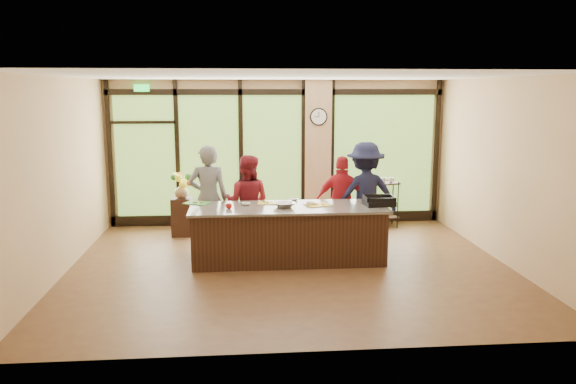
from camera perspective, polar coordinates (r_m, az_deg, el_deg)
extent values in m
plane|color=#51301C|center=(9.10, 0.19, -7.54)|extent=(7.00, 7.00, 0.00)
plane|color=white|center=(8.67, 0.20, 11.70)|extent=(7.00, 7.00, 0.00)
plane|color=tan|center=(11.73, -1.12, 4.00)|extent=(7.00, 0.00, 7.00)
plane|color=tan|center=(9.14, -22.23, 1.42)|extent=(0.00, 6.00, 6.00)
plane|color=tan|center=(9.72, 21.23, 1.98)|extent=(0.00, 6.00, 6.00)
cube|color=tan|center=(11.75, 3.05, 4.00)|extent=(0.55, 0.12, 3.00)
cube|color=black|center=(11.60, -1.12, 10.12)|extent=(6.90, 0.08, 0.12)
cube|color=black|center=(11.91, -1.08, -2.64)|extent=(6.90, 0.08, 0.20)
cube|color=#19D83F|center=(11.69, -14.65, 10.19)|extent=(0.30, 0.04, 0.14)
cube|color=#387227|center=(11.83, -14.29, 3.50)|extent=(1.20, 0.02, 2.50)
cube|color=#387227|center=(11.69, -7.98, 3.64)|extent=(1.20, 0.02, 2.50)
cube|color=#387227|center=(11.70, -1.60, 3.74)|extent=(1.20, 0.02, 2.50)
cube|color=#387227|center=(12.06, 9.64, 3.80)|extent=(2.10, 0.02, 2.50)
cube|color=black|center=(11.94, -17.64, 3.63)|extent=(0.08, 0.08, 3.00)
cube|color=black|center=(11.72, -11.17, 3.80)|extent=(0.08, 0.08, 3.00)
cube|color=black|center=(11.65, -4.79, 3.93)|extent=(0.08, 0.08, 3.00)
cube|color=black|center=(11.73, 1.59, 4.00)|extent=(0.08, 0.08, 3.00)
cube|color=black|center=(11.81, 4.49, 4.02)|extent=(0.08, 0.08, 3.00)
cube|color=black|center=(12.38, 14.85, 3.99)|extent=(0.08, 0.08, 3.00)
cube|color=black|center=(9.27, 0.02, -4.38)|extent=(3.10, 1.00, 0.88)
cube|color=#6D645A|center=(9.16, 0.02, -1.60)|extent=(3.20, 1.10, 0.04)
cylinder|color=black|center=(11.63, 3.13, 7.64)|extent=(0.36, 0.04, 0.36)
cylinder|color=silver|center=(11.61, 3.14, 7.64)|extent=(0.31, 0.01, 0.31)
cube|color=black|center=(11.60, 3.15, 7.88)|extent=(0.01, 0.00, 0.11)
cube|color=black|center=(11.60, 2.90, 7.64)|extent=(0.09, 0.00, 0.01)
imported|color=slate|center=(9.89, -8.09, -0.61)|extent=(0.68, 0.45, 1.87)
imported|color=maroon|center=(9.94, -4.15, -1.03)|extent=(0.96, 0.83, 1.68)
imported|color=#AB1A25|center=(10.07, 5.55, -1.00)|extent=(1.04, 0.65, 1.64)
imported|color=#161831|center=(10.14, 7.83, -0.28)|extent=(1.29, 0.83, 1.89)
cube|color=black|center=(9.36, 9.23, -1.08)|extent=(0.51, 0.41, 0.09)
imported|color=silver|center=(9.09, -0.39, -1.30)|extent=(0.45, 0.45, 0.08)
cube|color=green|center=(9.53, -9.21, -1.10)|extent=(0.49, 0.44, 0.01)
cube|color=gold|center=(9.42, -1.98, -1.12)|extent=(0.40, 0.32, 0.01)
cube|color=gold|center=(9.26, 3.08, -1.32)|extent=(0.47, 0.42, 0.01)
imported|color=white|center=(9.26, -4.33, -1.23)|extent=(0.18, 0.18, 0.05)
imported|color=white|center=(9.28, 2.28, -1.18)|extent=(0.15, 0.15, 0.05)
imported|color=white|center=(9.64, 0.62, -0.77)|extent=(0.15, 0.15, 0.03)
imported|color=#AD1611|center=(9.02, -6.04, -1.46)|extent=(0.13, 0.13, 0.08)
cube|color=black|center=(11.08, -10.71, -2.48)|extent=(0.40, 0.40, 0.74)
imported|color=olive|center=(10.98, -10.80, 0.16)|extent=(0.36, 0.36, 0.30)
cube|color=black|center=(11.79, 9.19, -2.55)|extent=(0.84, 0.62, 0.03)
cube|color=black|center=(11.65, 9.29, 0.88)|extent=(0.84, 0.62, 0.03)
cylinder|color=black|center=(11.47, 7.81, -1.40)|extent=(0.03, 0.03, 0.96)
cylinder|color=black|center=(11.63, 11.09, -1.33)|extent=(0.03, 0.03, 0.96)
cylinder|color=black|center=(11.83, 7.40, -1.02)|extent=(0.03, 0.03, 0.96)
cylinder|color=black|center=(12.00, 10.59, -0.96)|extent=(0.03, 0.03, 0.96)
imported|color=silver|center=(11.59, 8.17, 1.19)|extent=(0.13, 0.13, 0.10)
imported|color=silver|center=(11.62, 8.94, 1.20)|extent=(0.13, 0.13, 0.10)
imported|color=silver|center=(11.66, 9.71, 1.21)|extent=(0.13, 0.13, 0.10)
imported|color=silver|center=(11.70, 10.41, 1.21)|extent=(0.13, 0.13, 0.10)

